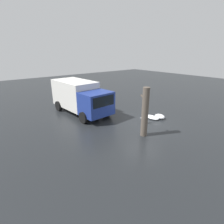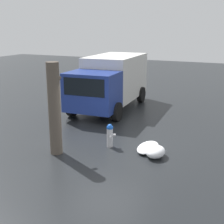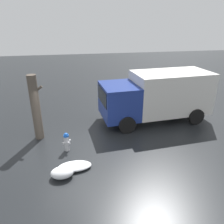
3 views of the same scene
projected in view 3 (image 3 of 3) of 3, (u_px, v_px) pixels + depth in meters
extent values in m
plane|color=black|center=(67.00, 150.00, 9.92)|extent=(60.00, 60.00, 0.00)
cylinder|color=#B7B7BC|center=(67.00, 143.00, 9.78)|extent=(0.22, 0.22, 0.71)
cylinder|color=blue|center=(66.00, 136.00, 9.63)|extent=(0.23, 0.23, 0.08)
sphere|color=blue|center=(66.00, 135.00, 9.62)|extent=(0.19, 0.19, 0.19)
cylinder|color=#B7B7BC|center=(69.00, 143.00, 9.66)|extent=(0.15, 0.15, 0.11)
cylinder|color=#B7B7BC|center=(69.00, 140.00, 9.87)|extent=(0.13, 0.13, 0.09)
cylinder|color=#B7B7BC|center=(64.00, 143.00, 9.64)|extent=(0.13, 0.13, 0.09)
cylinder|color=brown|center=(36.00, 108.00, 10.37)|extent=(0.43, 0.43, 3.21)
cylinder|color=brown|center=(37.00, 90.00, 10.05)|extent=(0.49, 0.12, 0.39)
cube|color=navy|center=(119.00, 101.00, 11.98)|extent=(2.02, 2.49, 1.82)
cube|color=black|center=(102.00, 96.00, 11.61)|extent=(0.16, 1.99, 0.80)
cube|color=silver|center=(170.00, 92.00, 12.61)|extent=(4.47, 2.66, 2.33)
cylinder|color=black|center=(127.00, 125.00, 11.30)|extent=(0.92, 0.34, 0.90)
cylinder|color=black|center=(115.00, 108.00, 13.41)|extent=(0.92, 0.34, 0.90)
cylinder|color=black|center=(196.00, 116.00, 12.27)|extent=(0.92, 0.34, 0.90)
cylinder|color=black|center=(174.00, 102.00, 14.38)|extent=(0.92, 0.34, 0.90)
cylinder|color=#23232D|center=(128.00, 118.00, 12.14)|extent=(0.27, 0.27, 0.87)
cylinder|color=maroon|center=(128.00, 104.00, 11.83)|extent=(0.40, 0.40, 0.72)
sphere|color=tan|center=(128.00, 96.00, 11.64)|extent=(0.24, 0.24, 0.24)
ellipsoid|color=white|center=(75.00, 166.00, 8.67)|extent=(1.32, 0.70, 0.21)
ellipsoid|color=white|center=(62.00, 173.00, 8.17)|extent=(0.86, 0.64, 0.39)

